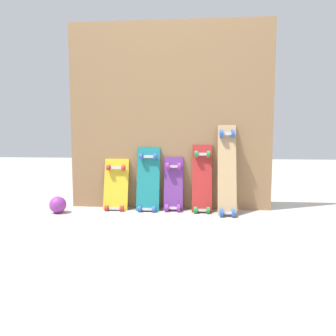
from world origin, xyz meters
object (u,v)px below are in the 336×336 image
Objects in this scene: skateboard_purple at (173,187)px; skateboard_natural at (227,173)px; rubber_ball at (58,205)px; skateboard_red at (202,182)px; skateboard_teal at (148,183)px; skateboard_yellow at (116,188)px.

skateboard_purple is 0.65× the size of skateboard_natural.
skateboard_natural reaches higher than skateboard_purple.
skateboard_red is at bearing 8.33° from rubber_ball.
skateboard_natural is (0.48, -0.08, 0.15)m from skateboard_purple.
skateboard_purple is at bearing 3.76° from skateboard_teal.
skateboard_teal is at bearing -176.24° from skateboard_purple.
skateboard_natural is 5.70× the size of rubber_ball.
skateboard_natural is (0.22, -0.06, 0.09)m from skateboard_red.
skateboard_red is 0.24m from skateboard_natural.
skateboard_natural reaches higher than skateboard_teal.
skateboard_natural reaches higher than skateboard_red.
skateboard_teal reaches higher than skateboard_yellow.
skateboard_natural reaches higher than skateboard_yellow.
rubber_ball is at bearing -157.85° from skateboard_yellow.
skateboard_yellow is 0.53m from skateboard_purple.
skateboard_yellow is at bearing -178.83° from skateboard_purple.
skateboard_teal is 0.97× the size of skateboard_red.
skateboard_yellow is at bearing 176.25° from skateboard_natural.
skateboard_teal is at bearing 179.51° from skateboard_red.
skateboard_teal is 0.82m from rubber_ball.
skateboard_teal is 0.77× the size of skateboard_natural.
skateboard_purple is 0.27m from skateboard_red.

